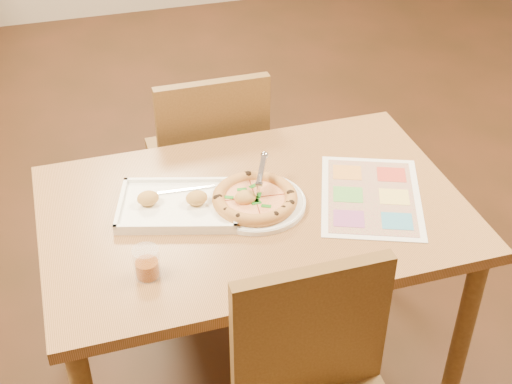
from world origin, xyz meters
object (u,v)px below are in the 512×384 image
object	(u,v)px
pizza	(255,198)
glass_tumbler	(147,264)
dining_table	(254,228)
appetizer_tray	(182,205)
pizza_cutter	(261,174)
menu	(371,196)
chair_far	(209,149)
plate	(256,203)

from	to	relation	value
pizza	glass_tumbler	bearing A→B (deg)	-149.71
dining_table	appetizer_tray	size ratio (longest dim) A/B	2.94
pizza_cutter	menu	distance (m)	0.36
pizza_cutter	chair_far	bearing A→B (deg)	30.71
dining_table	chair_far	distance (m)	0.61
pizza_cutter	appetizer_tray	size ratio (longest dim) A/B	0.30
pizza	dining_table	bearing A→B (deg)	-156.92
appetizer_tray	dining_table	bearing A→B (deg)	-13.69
dining_table	plate	size ratio (longest dim) A/B	4.21
pizza	appetizer_tray	distance (m)	0.22
plate	menu	xyz separation A→B (m)	(0.36, -0.06, -0.01)
plate	menu	world-z (taller)	plate
menu	appetizer_tray	bearing A→B (deg)	169.39
pizza_cutter	dining_table	bearing A→B (deg)	168.52
appetizer_tray	glass_tumbler	xyz separation A→B (m)	(-0.15, -0.27, 0.02)
dining_table	chair_far	world-z (taller)	chair_far
pizza	glass_tumbler	distance (m)	0.43
glass_tumbler	pizza_cutter	bearing A→B (deg)	33.08
dining_table	pizza	distance (m)	0.12
dining_table	pizza_cutter	world-z (taller)	pizza_cutter
chair_far	pizza	xyz separation A→B (m)	(0.00, -0.60, 0.18)
dining_table	pizza	size ratio (longest dim) A/B	4.91
appetizer_tray	glass_tumbler	bearing A→B (deg)	-119.90
dining_table	glass_tumbler	xyz separation A→B (m)	(-0.37, -0.21, 0.13)
chair_far	pizza	size ratio (longest dim) A/B	1.77
plate	pizza_cutter	size ratio (longest dim) A/B	2.32
chair_far	menu	bearing A→B (deg)	119.28
pizza	pizza_cutter	bearing A→B (deg)	54.23
pizza	menu	bearing A→B (deg)	-9.22
chair_far	pizza	world-z (taller)	chair_far
plate	glass_tumbler	bearing A→B (deg)	-149.53
pizza	menu	world-z (taller)	pizza
glass_tumbler	plate	bearing A→B (deg)	30.47
glass_tumbler	chair_far	bearing A→B (deg)	65.82
dining_table	pizza_cutter	xyz separation A→B (m)	(0.04, 0.05, 0.17)
chair_far	glass_tumbler	world-z (taller)	chair_far
appetizer_tray	plate	bearing A→B (deg)	-11.52
plate	dining_table	bearing A→B (deg)	-146.12
dining_table	plate	xyz separation A→B (m)	(0.01, 0.01, 0.09)
dining_table	menu	world-z (taller)	menu
pizza	glass_tumbler	xyz separation A→B (m)	(-0.37, -0.22, 0.01)
pizza	pizza_cutter	distance (m)	0.08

